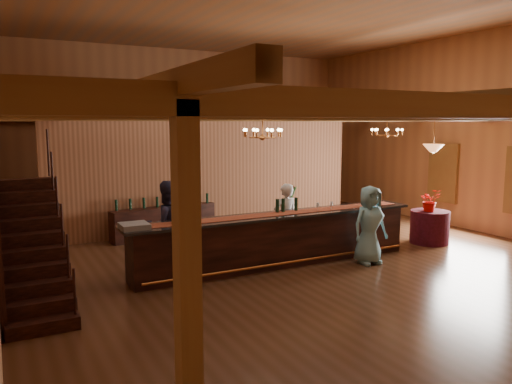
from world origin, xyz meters
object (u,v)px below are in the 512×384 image
tasting_bar (278,239)px  raffle_drum (375,198)px  round_table (430,227)px  backbar_shelf (164,222)px  guest (370,225)px  bartender (285,219)px  staff_second (167,226)px  floor_plant (289,203)px  chandelier_right (387,132)px  chandelier_left (263,133)px  beverage_dispenser (178,208)px  pendant_lamp (433,148)px

tasting_bar → raffle_drum: size_ratio=19.54×
round_table → raffle_drum: bearing=178.7°
backbar_shelf → guest: size_ratio=1.70×
bartender → staff_second: staff_second is taller
guest → floor_plant: guest is taller
tasting_bar → chandelier_right: chandelier_right is taller
tasting_bar → raffle_drum: 2.71m
chandelier_left → chandelier_right: bearing=14.2°
beverage_dispenser → chandelier_left: 2.27m
raffle_drum → backbar_shelf: 5.53m
chandelier_left → bartender: bearing=35.5°
tasting_bar → floor_plant: bearing=55.2°
raffle_drum → chandelier_left: (-3.02, -0.03, 1.54)m
tasting_bar → backbar_shelf: bearing=109.1°
beverage_dispenser → floor_plant: 6.44m
backbar_shelf → floor_plant: size_ratio=2.59×
backbar_shelf → beverage_dispenser: bearing=-112.1°
floor_plant → tasting_bar: bearing=-124.6°
floor_plant → bartender: bearing=-123.0°
tasting_bar → backbar_shelf: (-1.32, 3.75, -0.16)m
beverage_dispenser → staff_second: size_ratio=0.32×
chandelier_left → backbar_shelf: bearing=103.4°
chandelier_left → staff_second: bearing=155.8°
bartender → backbar_shelf: bearing=-59.3°
staff_second → floor_plant: size_ratio=1.67×
staff_second → floor_plant: staff_second is taller
beverage_dispenser → staff_second: 0.84m
bartender → round_table: bearing=168.9°
backbar_shelf → bartender: bartender is taller
staff_second → backbar_shelf: bearing=-110.2°
beverage_dispenser → chandelier_right: size_ratio=0.75×
round_table → guest: bearing=-164.3°
round_table → bartender: size_ratio=0.58×
backbar_shelf → staff_second: 3.18m
beverage_dispenser → bartender: size_ratio=0.36×
raffle_drum → pendant_lamp: pendant_lamp is taller
beverage_dispenser → pendant_lamp: 6.66m
beverage_dispenser → chandelier_left: chandelier_left is taller
raffle_drum → tasting_bar: bearing=179.1°
pendant_lamp → tasting_bar: bearing=178.9°
tasting_bar → floor_plant: size_ratio=5.96×
round_table → bartender: 3.92m
bartender → guest: bearing=130.1°
round_table → guest: (-2.59, -0.73, 0.43)m
beverage_dispenser → round_table: size_ratio=0.63×
tasting_bar → bartender: bartender is taller
tasting_bar → raffle_drum: bearing=-1.1°
chandelier_left → chandelier_right: (4.29, 1.09, -0.03)m
staff_second → round_table: bearing=169.0°
staff_second → floor_plant: (4.99, 3.32, -0.37)m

